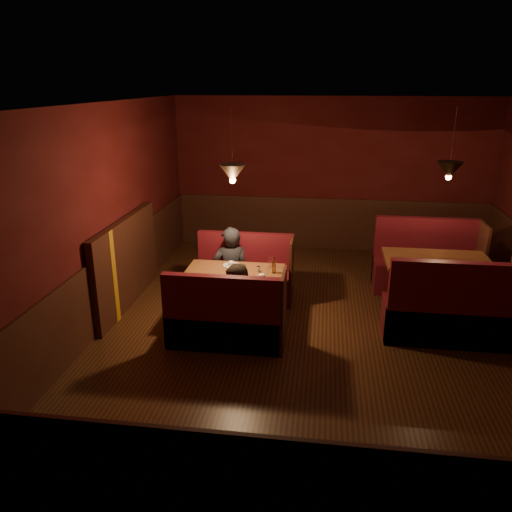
# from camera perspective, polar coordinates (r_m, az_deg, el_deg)

# --- Properties ---
(room) EXTENTS (6.02, 7.02, 2.92)m
(room) POSITION_cam_1_polar(r_m,az_deg,el_deg) (6.49, 6.01, 0.38)
(room) COLOR black
(room) RESTS_ON ground
(main_table) EXTENTS (1.33, 0.81, 0.93)m
(main_table) POSITION_cam_1_polar(r_m,az_deg,el_deg) (6.82, -2.38, -3.07)
(main_table) COLOR brown
(main_table) RESTS_ON ground
(main_bench_far) EXTENTS (1.46, 0.52, 1.00)m
(main_bench_far) POSITION_cam_1_polar(r_m,az_deg,el_deg) (7.59, -1.24, -2.55)
(main_bench_far) COLOR #550B13
(main_bench_far) RESTS_ON ground
(main_bench_near) EXTENTS (1.46, 0.52, 1.00)m
(main_bench_near) POSITION_cam_1_polar(r_m,az_deg,el_deg) (6.24, -3.45, -7.66)
(main_bench_near) COLOR #550B13
(main_bench_near) RESTS_ON ground
(second_table) EXTENTS (1.44, 0.92, 0.81)m
(second_table) POSITION_cam_1_polar(r_m,az_deg,el_deg) (7.44, 19.89, -1.87)
(second_table) COLOR brown
(second_table) RESTS_ON ground
(second_bench_far) EXTENTS (1.59, 0.60, 1.14)m
(second_bench_far) POSITION_cam_1_polar(r_m,az_deg,el_deg) (8.32, 18.80, -1.29)
(second_bench_far) COLOR #550B13
(second_bench_far) RESTS_ON ground
(second_bench_near) EXTENTS (1.59, 0.60, 1.14)m
(second_bench_near) POSITION_cam_1_polar(r_m,az_deg,el_deg) (6.77, 21.31, -6.39)
(second_bench_near) COLOR #550B13
(second_bench_near) RESTS_ON ground
(diner_a) EXTENTS (0.63, 0.50, 1.50)m
(diner_a) POSITION_cam_1_polar(r_m,az_deg,el_deg) (7.36, -2.95, 0.32)
(diner_a) COLOR black
(diner_a) RESTS_ON ground
(diner_b) EXTENTS (0.70, 0.56, 1.40)m
(diner_b) POSITION_cam_1_polar(r_m,az_deg,el_deg) (6.15, -1.85, -4.12)
(diner_b) COLOR #382D27
(diner_b) RESTS_ON ground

